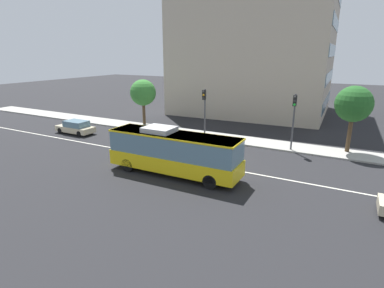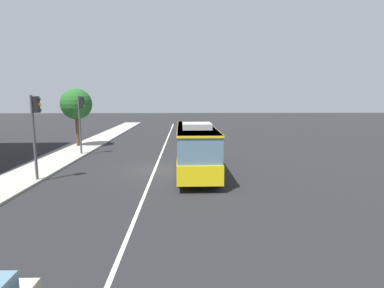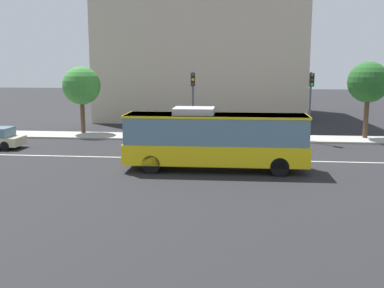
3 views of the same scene
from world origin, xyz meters
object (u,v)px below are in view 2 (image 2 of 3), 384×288
(transit_bus, at_px, (196,146))
(sedan_beige, at_px, (186,135))
(street_tree_kerbside_centre, at_px, (76,104))
(traffic_light_near_corner, at_px, (36,123))
(traffic_light_mid_block, at_px, (81,115))

(transit_bus, distance_m, sedan_beige, 15.27)
(transit_bus, relative_size, street_tree_kerbside_centre, 1.68)
(sedan_beige, xyz_separation_m, traffic_light_near_corner, (-17.43, 8.99, 2.84))
(transit_bus, bearing_deg, traffic_light_mid_block, 55.85)
(traffic_light_near_corner, bearing_deg, street_tree_kerbside_centre, 94.00)
(traffic_light_near_corner, distance_m, traffic_light_mid_block, 8.68)
(transit_bus, distance_m, traffic_light_mid_block, 11.85)
(traffic_light_mid_block, xyz_separation_m, street_tree_kerbside_centre, (4.55, 1.95, 0.82))
(transit_bus, distance_m, street_tree_kerbside_centre, 16.29)
(street_tree_kerbside_centre, bearing_deg, traffic_light_mid_block, -156.80)
(transit_bus, bearing_deg, sedan_beige, 1.51)
(traffic_light_near_corner, height_order, street_tree_kerbside_centre, street_tree_kerbside_centre)
(sedan_beige, relative_size, traffic_light_near_corner, 0.87)
(transit_bus, xyz_separation_m, traffic_light_near_corner, (-2.21, 9.58, 1.75))
(traffic_light_near_corner, xyz_separation_m, traffic_light_mid_block, (8.68, 0.20, 0.00))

